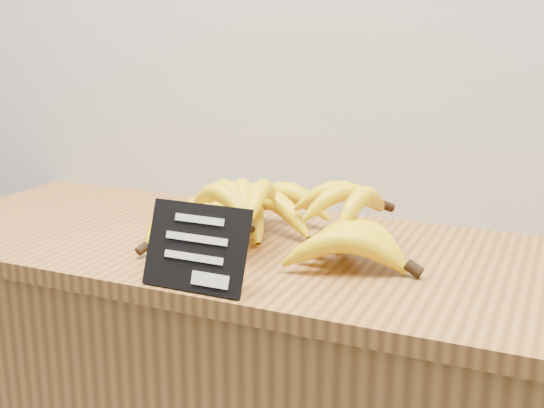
% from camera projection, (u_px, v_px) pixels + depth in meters
% --- Properties ---
extents(counter_top, '(1.46, 0.54, 0.03)m').
position_uv_depth(counter_top, '(283.00, 254.00, 1.23)').
color(counter_top, olive).
rests_on(counter_top, counter).
extents(chalkboard_sign, '(0.17, 0.05, 0.13)m').
position_uv_depth(chalkboard_sign, '(196.00, 248.00, 1.02)').
color(chalkboard_sign, black).
rests_on(chalkboard_sign, counter_top).
extents(banana_pile, '(0.54, 0.41, 0.12)m').
position_uv_depth(banana_pile, '(273.00, 219.00, 1.22)').
color(banana_pile, yellow).
rests_on(banana_pile, counter_top).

